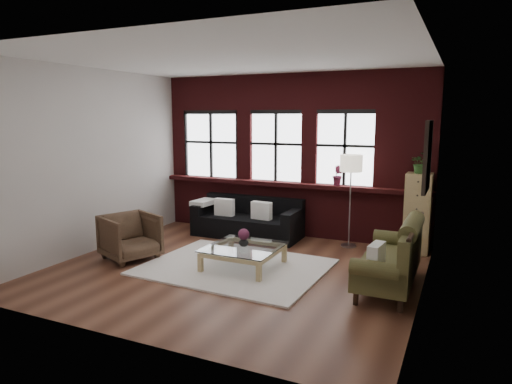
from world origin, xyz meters
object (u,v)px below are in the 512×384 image
at_px(coffee_table, 244,257).
at_px(vase, 244,241).
at_px(drawer_chest, 418,213).
at_px(floor_lamp, 350,197).
at_px(vintage_settee, 389,254).
at_px(dark_sofa, 247,217).
at_px(armchair, 130,237).

relative_size(coffee_table, vase, 6.98).
relative_size(drawer_chest, floor_lamp, 0.76).
distance_m(vintage_settee, vase, 2.20).
height_order(vintage_settee, coffee_table, vintage_settee).
bearing_deg(dark_sofa, drawer_chest, 4.81).
bearing_deg(armchair, floor_lamp, -31.90).
height_order(dark_sofa, vintage_settee, vintage_settee).
xyz_separation_m(armchair, drawer_chest, (4.32, 2.39, 0.32)).
bearing_deg(vase, dark_sofa, 114.19).
bearing_deg(floor_lamp, drawer_chest, 6.05).
bearing_deg(vase, vintage_settee, 2.87).
distance_m(coffee_table, floor_lamp, 2.39).
bearing_deg(drawer_chest, coffee_table, -139.33).
height_order(coffee_table, drawer_chest, drawer_chest).
xyz_separation_m(vintage_settee, drawer_chest, (0.18, 1.93, 0.22)).
bearing_deg(coffee_table, drawer_chest, 40.67).
xyz_separation_m(armchair, vase, (1.94, 0.35, 0.06)).
distance_m(dark_sofa, coffee_table, 1.96).
bearing_deg(vase, coffee_table, 180.00).
relative_size(armchair, drawer_chest, 0.60).
bearing_deg(drawer_chest, armchair, -151.00).
height_order(drawer_chest, floor_lamp, floor_lamp).
bearing_deg(floor_lamp, coffee_table, -122.31).
relative_size(vintage_settee, floor_lamp, 0.99).
distance_m(vintage_settee, floor_lamp, 2.10).
bearing_deg(vintage_settee, coffee_table, -177.13).
relative_size(armchair, vase, 5.31).
bearing_deg(dark_sofa, vase, -65.81).
bearing_deg(floor_lamp, vintage_settee, -61.54).
distance_m(armchair, floor_lamp, 3.93).
relative_size(coffee_table, floor_lamp, 0.60).
bearing_deg(vintage_settee, vase, -177.13).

